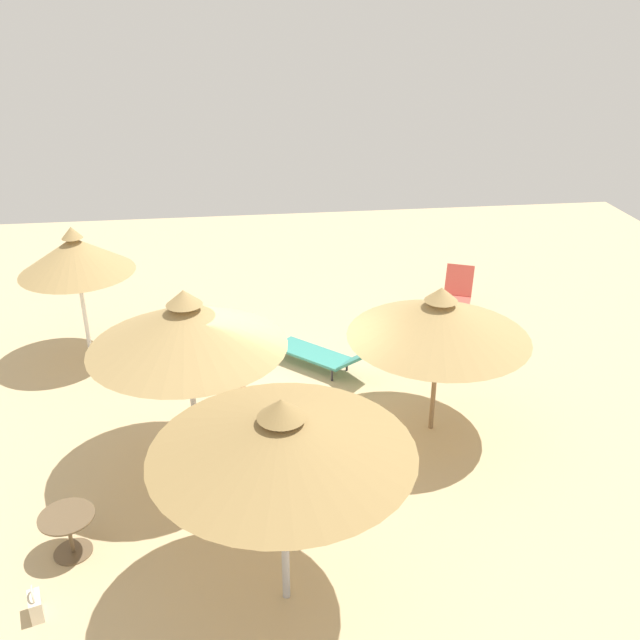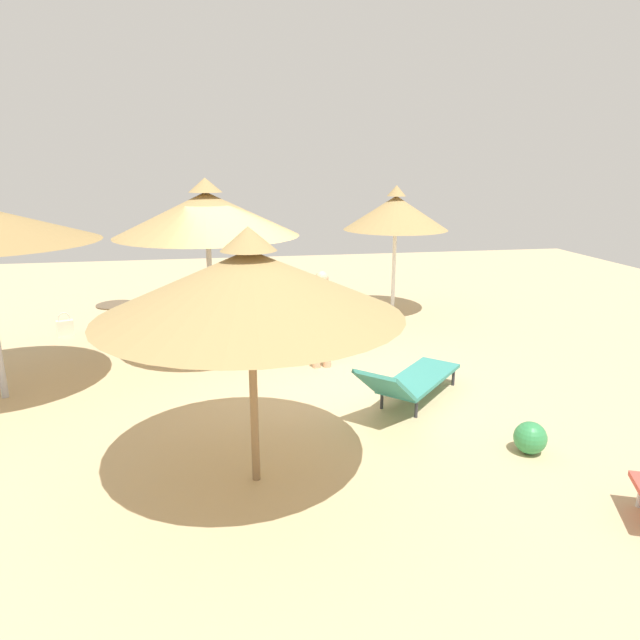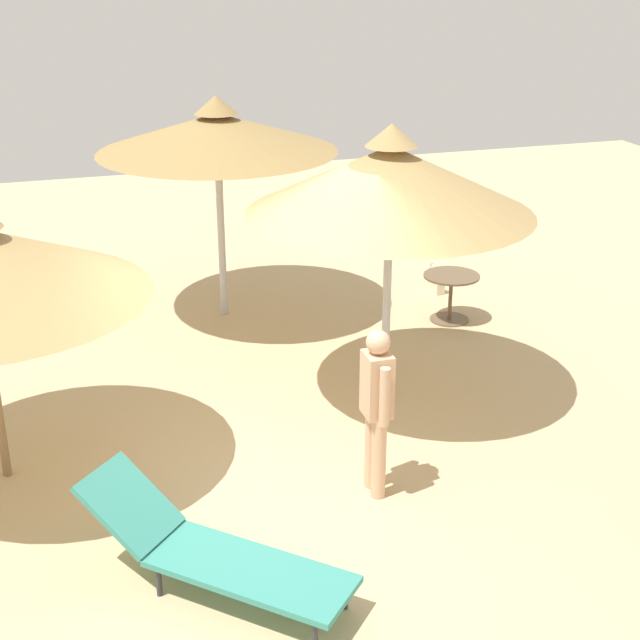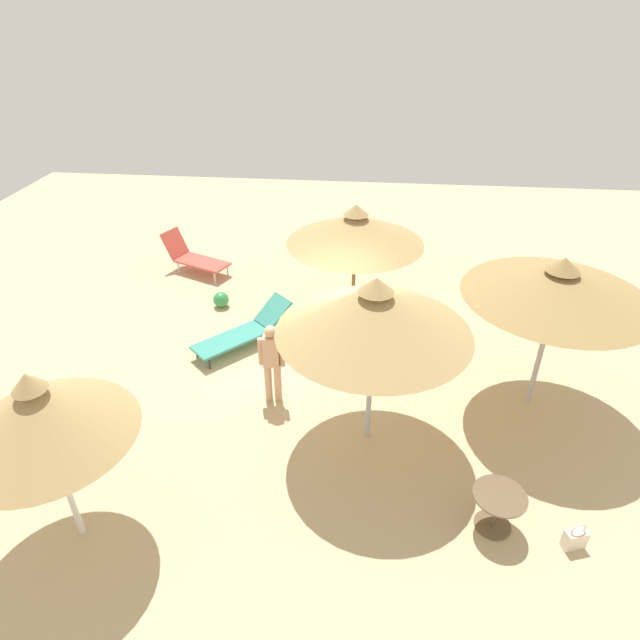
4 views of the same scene
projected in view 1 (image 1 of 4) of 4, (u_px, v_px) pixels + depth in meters
ground at (290, 423)px, 11.90m from camera, size 24.00×24.00×0.10m
parasol_umbrella_far_left at (282, 435)px, 7.44m from camera, size 2.95×2.95×2.81m
parasol_umbrella_near_left at (75, 255)px, 13.06m from camera, size 2.16×2.16×2.70m
parasol_umbrella_far_right at (440, 318)px, 10.81m from camera, size 2.89×2.89×2.56m
parasol_umbrella_edge at (186, 326)px, 9.85m from camera, size 2.87×2.87×2.91m
lounge_chair_front at (456, 300)px, 15.45m from camera, size 1.84×1.26×0.99m
lounge_chair_near_right at (326, 355)px, 13.28m from camera, size 1.91×1.95×0.77m
person_standing_back at (241, 358)px, 12.08m from camera, size 0.46×0.22×1.54m
handbag at (36, 605)px, 8.13m from camera, size 0.32×0.22×0.45m
side_table_round at (68, 527)px, 8.93m from camera, size 0.71×0.71×0.61m
beach_ball at (391, 337)px, 14.32m from camera, size 0.36×0.36×0.36m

